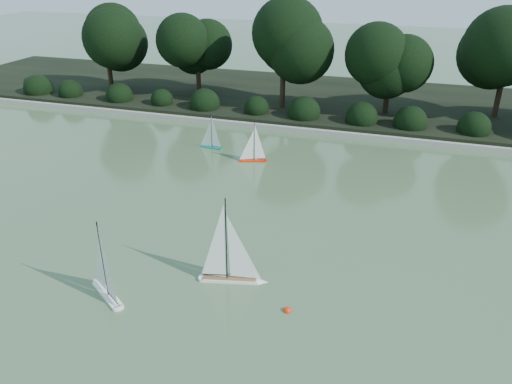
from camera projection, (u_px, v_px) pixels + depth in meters
The scene contains 10 objects.
ground at pixel (288, 280), 10.00m from camera, with size 80.00×80.00×0.00m, color #3C5633.
pond_coping at pixel (350, 134), 17.69m from camera, with size 40.00×0.35×0.18m, color gray.
far_bank at pixel (363, 103), 21.10m from camera, with size 40.00×8.00×0.30m, color black.
tree_line at pixel (398, 51), 18.34m from camera, with size 26.31×3.93×4.39m.
shrub_hedge at pixel (354, 117), 18.31m from camera, with size 29.10×1.10×1.10m.
sailboat_white_a at pixel (104, 281), 9.49m from camera, with size 1.14×0.86×1.74m.
sailboat_white_b at pixel (235, 268), 9.84m from camera, with size 1.41×0.52×1.93m.
sailboat_orange at pixel (251, 155), 15.57m from camera, with size 0.96×0.44×1.33m.
sailboat_teal at pixel (209, 142), 16.66m from camera, with size 0.92×0.25×1.25m.
race_buoy at pixel (287, 311), 9.13m from camera, with size 0.16×0.16×0.16m, color red.
Camera 1 is at (1.87, -8.05, 5.94)m, focal length 35.00 mm.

